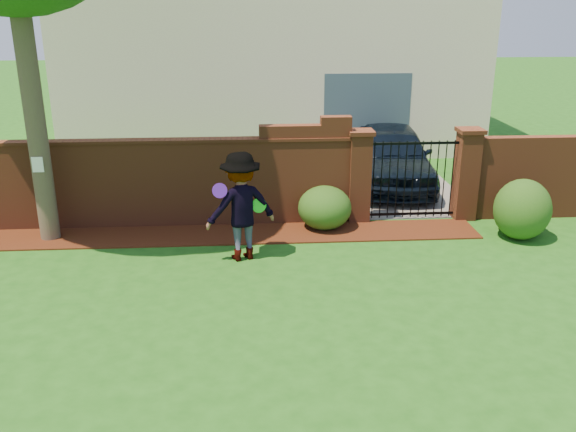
{
  "coord_description": "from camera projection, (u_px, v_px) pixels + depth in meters",
  "views": [
    {
      "loc": [
        0.13,
        -7.87,
        4.33
      ],
      "look_at": [
        0.78,
        1.4,
        1.05
      ],
      "focal_mm": 38.69,
      "sensor_mm": 36.0,
      "label": 1
    }
  ],
  "objects": [
    {
      "name": "brick_wall_return",
      "position": [
        561.0,
        177.0,
        12.75
      ],
      "size": [
        4.0,
        0.25,
        1.7
      ],
      "primitive_type": "cube",
      "color": "brown",
      "rests_on": "ground"
    },
    {
      "name": "pillar_left",
      "position": [
        359.0,
        176.0,
        12.44
      ],
      "size": [
        0.5,
        0.5,
        1.88
      ],
      "color": "brown",
      "rests_on": "ground"
    },
    {
      "name": "iron_gate",
      "position": [
        413.0,
        179.0,
        12.54
      ],
      "size": [
        1.78,
        0.03,
        1.6
      ],
      "color": "black",
      "rests_on": "ground"
    },
    {
      "name": "car",
      "position": [
        394.0,
        158.0,
        14.74
      ],
      "size": [
        2.07,
        4.4,
        1.46
      ],
      "primitive_type": "imported",
      "rotation": [
        0.0,
        0.0,
        -0.08
      ],
      "color": "black",
      "rests_on": "ground"
    },
    {
      "name": "pillar_right",
      "position": [
        466.0,
        174.0,
        12.58
      ],
      "size": [
        0.5,
        0.5,
        1.88
      ],
      "color": "brown",
      "rests_on": "ground"
    },
    {
      "name": "brick_wall",
      "position": [
        137.0,
        181.0,
        12.16
      ],
      "size": [
        8.7,
        0.31,
        2.16
      ],
      "color": "brown",
      "rests_on": "ground"
    },
    {
      "name": "man",
      "position": [
        241.0,
        207.0,
        10.57
      ],
      "size": [
        1.39,
        1.07,
        1.91
      ],
      "primitive_type": "imported",
      "rotation": [
        0.0,
        0.0,
        3.47
      ],
      "color": "gray",
      "rests_on": "ground"
    },
    {
      "name": "paper_notice",
      "position": [
        38.0,
        165.0,
        11.12
      ],
      "size": [
        0.2,
        0.01,
        0.28
      ],
      "primitive_type": "cube",
      "color": "white",
      "rests_on": "tree"
    },
    {
      "name": "frisbee_purple",
      "position": [
        220.0,
        191.0,
        10.23
      ],
      "size": [
        0.26,
        0.13,
        0.25
      ],
      "primitive_type": "cylinder",
      "rotation": [
        1.36,
        0.0,
        0.24
      ],
      "color": "#591DB6",
      "rests_on": "man"
    },
    {
      "name": "house",
      "position": [
        271.0,
        38.0,
        19.13
      ],
      "size": [
        12.4,
        6.4,
        6.3
      ],
      "color": "beige",
      "rests_on": "ground"
    },
    {
      "name": "ground",
      "position": [
        240.0,
        320.0,
        8.84
      ],
      "size": [
        80.0,
        80.0,
        0.01
      ],
      "primitive_type": "cube",
      "color": "#1E5615",
      "rests_on": "ground"
    },
    {
      "name": "mulch_bed",
      "position": [
        191.0,
        235.0,
        11.91
      ],
      "size": [
        11.1,
        1.08,
        0.03
      ],
      "primitive_type": "cube",
      "color": "#38160A",
      "rests_on": "ground"
    },
    {
      "name": "frisbee_green",
      "position": [
        259.0,
        205.0,
        10.59
      ],
      "size": [
        0.27,
        0.14,
        0.26
      ],
      "primitive_type": "cylinder",
      "rotation": [
        1.43,
        0.0,
        0.33
      ],
      "color": "green",
      "rests_on": "man"
    },
    {
      "name": "driveway",
      "position": [
        372.0,
        169.0,
        16.59
      ],
      "size": [
        3.2,
        8.0,
        0.01
      ],
      "primitive_type": "cube",
      "color": "slate",
      "rests_on": "ground"
    },
    {
      "name": "shrub_middle",
      "position": [
        522.0,
        209.0,
        11.62
      ],
      "size": [
        1.05,
        1.05,
        1.16
      ],
      "primitive_type": "ellipsoid",
      "color": "#1A4815",
      "rests_on": "ground"
    },
    {
      "name": "shrub_left",
      "position": [
        325.0,
        208.0,
        12.17
      ],
      "size": [
        1.05,
        1.05,
        0.86
      ],
      "primitive_type": "ellipsoid",
      "color": "#1A4815",
      "rests_on": "ground"
    },
    {
      "name": "shrub_right",
      "position": [
        521.0,
        212.0,
        11.96
      ],
      "size": [
        0.94,
        0.94,
        0.83
      ],
      "primitive_type": "ellipsoid",
      "color": "#1A4815",
      "rests_on": "ground"
    }
  ]
}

